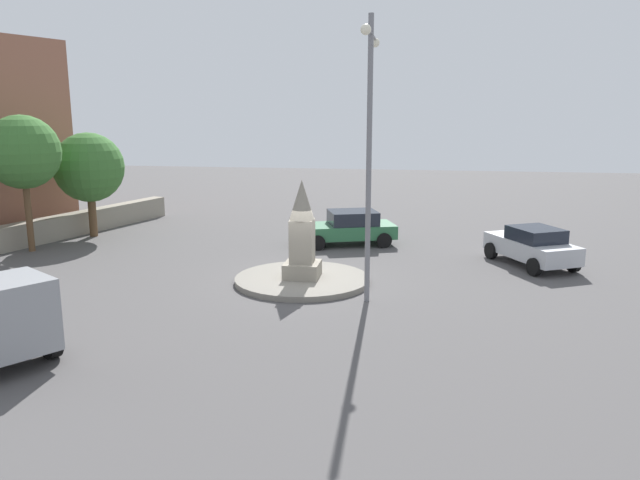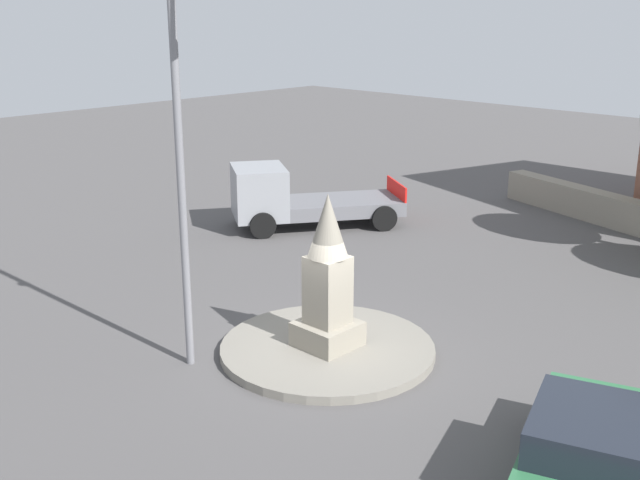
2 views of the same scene
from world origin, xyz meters
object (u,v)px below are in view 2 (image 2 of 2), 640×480
object	(u,v)px
streetlamp	(178,120)
car_green_passing	(589,450)
monument	(328,279)
truck_grey_waiting	(294,198)

from	to	relation	value
streetlamp	car_green_passing	distance (m)	9.14
monument	truck_grey_waiting	bearing A→B (deg)	140.06
truck_grey_waiting	car_green_passing	bearing A→B (deg)	-27.51
car_green_passing	streetlamp	bearing A→B (deg)	-169.48
streetlamp	car_green_passing	xyz separation A→B (m)	(7.94, 1.47, -4.28)
monument	car_green_passing	distance (m)	6.36
monument	streetlamp	xyz separation A→B (m)	(-1.71, -2.33, 3.36)
streetlamp	truck_grey_waiting	distance (m)	11.20
monument	car_green_passing	size ratio (longest dim) A/B	0.75
truck_grey_waiting	streetlamp	bearing A→B (deg)	-55.99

